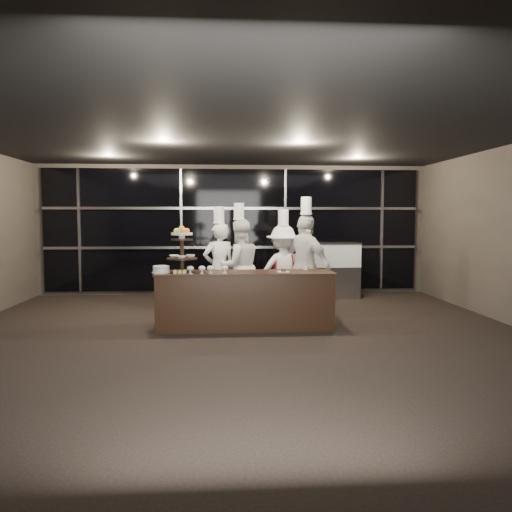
{
  "coord_description": "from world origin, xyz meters",
  "views": [
    {
      "loc": [
        -0.28,
        -6.63,
        1.79
      ],
      "look_at": [
        0.29,
        1.62,
        1.15
      ],
      "focal_mm": 35.0,
      "sensor_mm": 36.0,
      "label": 1
    }
  ],
  "objects": [
    {
      "name": "room",
      "position": [
        0.0,
        0.0,
        1.5
      ],
      "size": [
        10.0,
        10.0,
        10.0
      ],
      "color": "black",
      "rests_on": "ground"
    },
    {
      "name": "chef_d",
      "position": [
        1.21,
        2.08,
        0.94
      ],
      "size": [
        1.03,
        1.13,
        2.15
      ],
      "color": "silver",
      "rests_on": "ground"
    },
    {
      "name": "small_plate",
      "position": [
        0.7,
        1.22,
        0.94
      ],
      "size": [
        0.2,
        0.2,
        0.05
      ],
      "color": "white",
      "rests_on": "buffet_counter"
    },
    {
      "name": "layer_cake",
      "position": [
        -1.23,
        1.27,
        0.97
      ],
      "size": [
        0.3,
        0.3,
        0.11
      ],
      "color": "white",
      "rests_on": "buffet_counter"
    },
    {
      "name": "chef_a",
      "position": [
        -0.33,
        2.51,
        0.87
      ],
      "size": [
        0.71,
        0.58,
        1.99
      ],
      "color": "silver",
      "rests_on": "ground"
    },
    {
      "name": "buffet_counter",
      "position": [
        0.09,
        1.32,
        0.47
      ],
      "size": [
        2.84,
        0.74,
        0.92
      ],
      "color": "black",
      "rests_on": "ground"
    },
    {
      "name": "chef_cup",
      "position": [
        1.13,
        1.57,
        0.96
      ],
      "size": [
        0.08,
        0.08,
        0.07
      ],
      "primitive_type": "cylinder",
      "color": "white",
      "rests_on": "buffet_counter"
    },
    {
      "name": "chef_b",
      "position": [
        0.04,
        2.57,
        0.89
      ],
      "size": [
        1.01,
        0.88,
        2.06
      ],
      "color": "white",
      "rests_on": "ground"
    },
    {
      "name": "pastry_squares",
      "position": [
        -0.93,
        1.16,
        0.95
      ],
      "size": [
        0.2,
        0.13,
        0.05
      ],
      "color": "#E0CB6D",
      "rests_on": "buffet_counter"
    },
    {
      "name": "compotes",
      "position": [
        -0.51,
        1.1,
        1.0
      ],
      "size": [
        0.65,
        0.11,
        0.12
      ],
      "color": "silver",
      "rests_on": "buffet_counter"
    },
    {
      "name": "chef_c",
      "position": [
        0.84,
        2.38,
        0.83
      ],
      "size": [
        1.13,
        0.74,
        1.94
      ],
      "color": "white",
      "rests_on": "ground"
    },
    {
      "name": "window_wall",
      "position": [
        0.0,
        4.94,
        1.5
      ],
      "size": [
        8.6,
        0.1,
        2.8
      ],
      "color": "black",
      "rests_on": "ground"
    },
    {
      "name": "display_stand",
      "position": [
        -0.91,
        1.32,
        1.34
      ],
      "size": [
        0.48,
        0.48,
        0.74
      ],
      "color": "black",
      "rests_on": "buffet_counter"
    },
    {
      "name": "display_case",
      "position": [
        2.1,
        4.3,
        0.69
      ],
      "size": [
        1.34,
        0.58,
        1.24
      ],
      "color": "#A5A5AA",
      "rests_on": "ground"
    }
  ]
}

